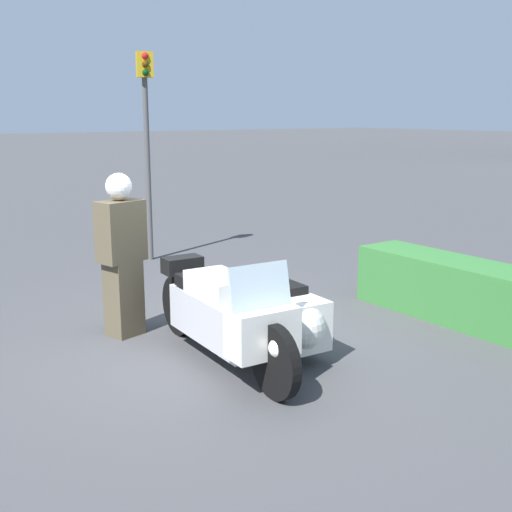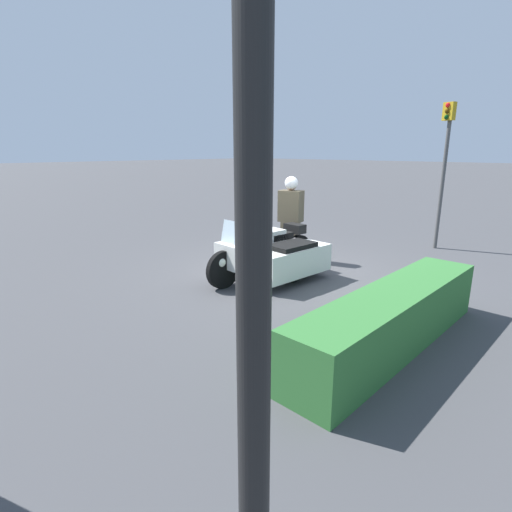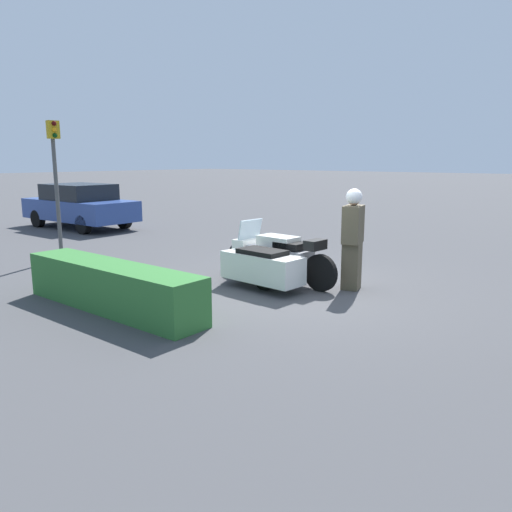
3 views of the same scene
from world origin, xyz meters
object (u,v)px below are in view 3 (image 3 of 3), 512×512
at_px(police_motorcycle, 266,260).
at_px(traffic_light_near, 56,169).
at_px(officer_rider, 353,237).
at_px(hedge_bush_curbside, 112,287).
at_px(parked_car_background, 80,205).

distance_m(police_motorcycle, traffic_light_near, 5.62).
bearing_deg(traffic_light_near, police_motorcycle, 19.19).
bearing_deg(traffic_light_near, officer_rider, 22.82).
relative_size(hedge_bush_curbside, traffic_light_near, 1.16).
distance_m(officer_rider, hedge_bush_curbside, 4.27).
xyz_separation_m(officer_rider, hedge_bush_curbside, (2.34, 3.52, -0.60)).
bearing_deg(parked_car_background, hedge_bush_curbside, 149.08).
xyz_separation_m(police_motorcycle, hedge_bush_curbside, (0.94, 2.77, -0.11)).
height_order(police_motorcycle, parked_car_background, parked_car_background).
distance_m(officer_rider, traffic_light_near, 7.00).
bearing_deg(parked_car_background, officer_rider, 170.84).
bearing_deg(traffic_light_near, hedge_bush_curbside, -13.79).
relative_size(police_motorcycle, officer_rider, 1.45).
bearing_deg(police_motorcycle, traffic_light_near, 15.85).
bearing_deg(police_motorcycle, officer_rider, -148.13).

